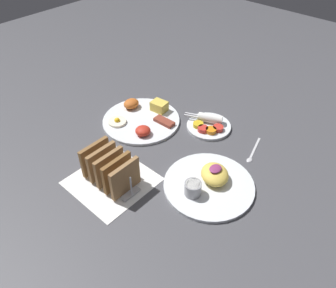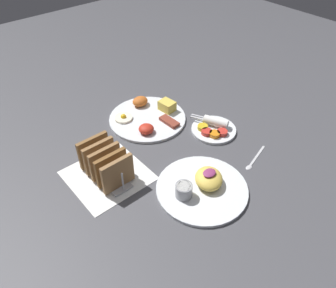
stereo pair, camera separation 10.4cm
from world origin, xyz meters
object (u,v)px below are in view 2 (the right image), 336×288
(plate_condiments, at_px, (214,128))
(plate_breakfast, at_px, (148,117))
(plate_foreground, at_px, (202,186))
(toast_rack, at_px, (106,163))

(plate_condiments, bearing_deg, plate_breakfast, 122.41)
(plate_breakfast, height_order, plate_condiments, plate_breakfast)
(plate_condiments, height_order, plate_foreground, plate_foreground)
(plate_breakfast, bearing_deg, plate_condiments, -57.59)
(plate_breakfast, xyz_separation_m, plate_condiments, (0.13, -0.20, 0.00))
(plate_foreground, bearing_deg, plate_condiments, 36.56)
(plate_condiments, xyz_separation_m, plate_foreground, (-0.22, -0.16, 0.00))
(plate_foreground, distance_m, toast_rack, 0.28)
(plate_breakfast, height_order, plate_foreground, plate_foreground)
(plate_condiments, bearing_deg, toast_rack, 171.70)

